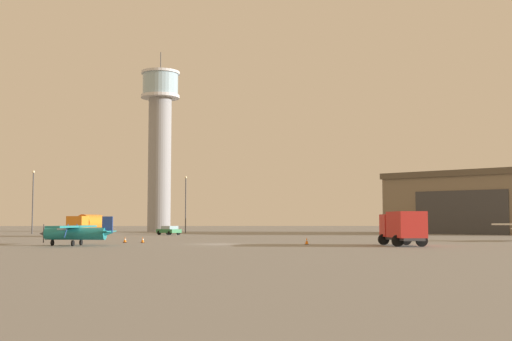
# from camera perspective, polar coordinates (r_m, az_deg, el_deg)

# --- Properties ---
(ground_plane) EXTENTS (400.00, 400.00, 0.00)m
(ground_plane) POSITION_cam_1_polar(r_m,az_deg,el_deg) (61.62, -3.33, -6.39)
(ground_plane) COLOR gray
(control_tower) EXTENTS (7.65, 7.65, 35.91)m
(control_tower) POSITION_cam_1_polar(r_m,az_deg,el_deg) (132.17, -8.34, 2.83)
(control_tower) COLOR gray
(control_tower) RESTS_ON ground_plane
(hangar) EXTENTS (32.66, 31.95, 10.23)m
(hangar) POSITION_cam_1_polar(r_m,az_deg,el_deg) (116.44, 18.91, -2.67)
(hangar) COLOR #7A6B56
(hangar) RESTS_ON ground_plane
(airplane_teal) EXTENTS (6.80, 8.69, 2.55)m
(airplane_teal) POSITION_cam_1_polar(r_m,az_deg,el_deg) (59.66, -15.32, -5.17)
(airplane_teal) COLOR teal
(airplane_teal) RESTS_ON ground_plane
(truck_box_red) EXTENTS (3.36, 6.28, 2.96)m
(truck_box_red) POSITION_cam_1_polar(r_m,az_deg,el_deg) (58.62, 12.60, -4.76)
(truck_box_red) COLOR #38383D
(truck_box_red) RESTS_ON ground_plane
(truck_fuel_tanker_orange) EXTENTS (4.48, 6.47, 3.04)m
(truck_fuel_tanker_orange) POSITION_cam_1_polar(r_m,az_deg,el_deg) (93.64, -14.46, -4.52)
(truck_fuel_tanker_orange) COLOR #38383D
(truck_fuel_tanker_orange) RESTS_ON ground_plane
(car_green) EXTENTS (4.07, 4.29, 1.37)m
(car_green) POSITION_cam_1_polar(r_m,az_deg,el_deg) (101.52, -7.55, -5.14)
(car_green) COLOR #287A42
(car_green) RESTS_ON ground_plane
(light_post_east) EXTENTS (0.44, 0.44, 10.28)m
(light_post_east) POSITION_cam_1_polar(r_m,az_deg,el_deg) (112.27, -18.78, -2.18)
(light_post_east) COLOR #38383D
(light_post_east) RESTS_ON ground_plane
(light_post_north) EXTENTS (0.44, 0.44, 9.98)m
(light_post_north) POSITION_cam_1_polar(r_m,az_deg,el_deg) (116.12, -6.12, -2.53)
(light_post_north) COLOR #38383D
(light_post_north) RESTS_ON ground_plane
(traffic_cone_near_left) EXTENTS (0.36, 0.36, 0.59)m
(traffic_cone_near_left) POSITION_cam_1_polar(r_m,az_deg,el_deg) (66.74, -11.30, -5.91)
(traffic_cone_near_left) COLOR black
(traffic_cone_near_left) RESTS_ON ground_plane
(traffic_cone_near_right) EXTENTS (0.36, 0.36, 0.65)m
(traffic_cone_near_right) POSITION_cam_1_polar(r_m,az_deg,el_deg) (60.83, 4.42, -6.11)
(traffic_cone_near_right) COLOR black
(traffic_cone_near_right) RESTS_ON ground_plane
(traffic_cone_mid_apron) EXTENTS (0.36, 0.36, 0.60)m
(traffic_cone_mid_apron) POSITION_cam_1_polar(r_m,az_deg,el_deg) (66.05, -9.80, -5.94)
(traffic_cone_mid_apron) COLOR black
(traffic_cone_mid_apron) RESTS_ON ground_plane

